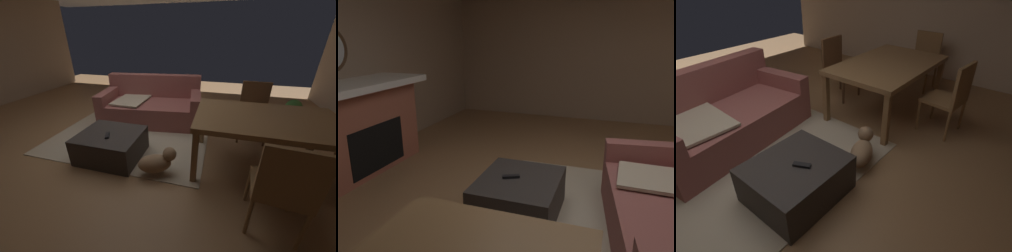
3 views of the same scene
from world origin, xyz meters
The scene contains 12 objects.
floor centered at (0.00, 0.00, 0.00)m, with size 9.37×9.37×0.00m, color olive.
wall_right_window_side centered at (3.91, 0.00, 1.28)m, with size 0.12×6.68×2.56m, color #C4AA91.
area_rug centered at (0.02, 0.07, 0.01)m, with size 2.60×2.00×0.01m, color tan.
couch centered at (0.13, 0.79, 0.31)m, with size 2.02×1.23×0.87m.
ottoman_coffee_table centered at (0.02, -0.60, 0.19)m, with size 0.85×0.74×0.38m, color #2D2826.
tv_remote centered at (0.03, -0.67, 0.39)m, with size 0.05×0.16×0.02m, color black.
dining_table centered at (1.99, -0.34, 0.67)m, with size 1.66×1.06×0.74m.
dining_chair_north centered at (2.00, 0.58, 0.52)m, with size 0.45×0.45×0.93m.
dining_chair_east centered at (3.21, -0.34, 0.52)m, with size 0.45×0.45×0.93m.
dining_chair_south centered at (1.99, -1.26, 0.52)m, with size 0.48×0.48×0.93m.
potted_plant centered at (2.88, 1.46, 0.26)m, with size 0.30×0.30×0.46m.
small_dog centered at (0.77, -0.80, 0.19)m, with size 0.50×0.37×0.33m.
Camera 3 is at (-1.13, -2.09, 1.89)m, focal length 28.27 mm.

